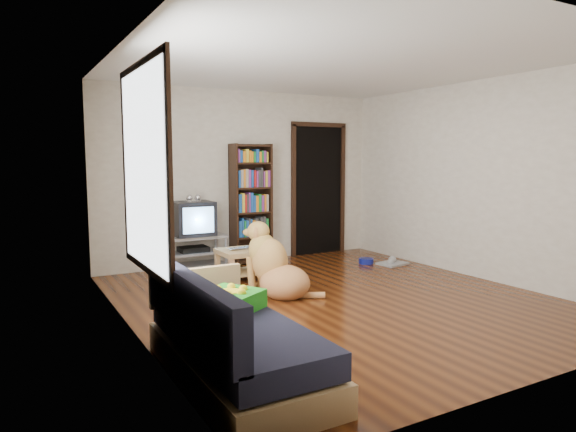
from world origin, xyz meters
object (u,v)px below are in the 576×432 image
dog_bowl (366,261)px  grey_rag (392,264)px  bookshelf (251,197)px  sofa (230,344)px  laptop (242,249)px  coffee_table (241,259)px  dog (274,268)px  crt_tv (192,218)px  tv_stand (193,251)px  green_cushion (230,300)px

dog_bowl → grey_rag: size_ratio=0.55×
bookshelf → sofa: size_ratio=1.00×
laptop → coffee_table: size_ratio=0.59×
bookshelf → dog: 2.06m
laptop → grey_rag: 2.42m
crt_tv → sofa: 3.81m
tv_stand → coffee_table: 0.94m
tv_stand → dog: (0.37, -1.76, 0.05)m
laptop → bookshelf: size_ratio=0.18×
grey_rag → tv_stand: bearing=157.9°
green_cushion → coffee_table: 2.74m
green_cushion → laptop: green_cushion is taller
bookshelf → dog: bearing=-107.3°
dog → crt_tv: bearing=101.8°
laptop → crt_tv: (-0.35, 0.93, 0.33)m
green_cushion → bookshelf: bookshelf is taller
laptop → crt_tv: crt_tv is taller
laptop → sofa: (-1.32, -2.73, -0.15)m
dog → sofa: bearing=-125.8°
laptop → sofa: size_ratio=0.18×
dog_bowl → sofa: 4.39m
dog_bowl → sofa: size_ratio=0.12×
crt_tv → bookshelf: (0.95, 0.07, 0.26)m
tv_stand → green_cushion: bearing=-104.3°
green_cushion → dog_bowl: size_ratio=1.93×
bookshelf → crt_tv: bearing=-175.7°
laptop → grey_rag: size_ratio=0.81×
bookshelf → tv_stand: bearing=-174.4°
grey_rag → coffee_table: coffee_table is taller
tv_stand → coffee_table: size_ratio=1.64×
crt_tv → sofa: size_ratio=0.32×
grey_rag → crt_tv: size_ratio=0.69×
grey_rag → dog: 2.46m
grey_rag → bookshelf: bearing=146.0°
green_cushion → grey_rag: green_cushion is taller
sofa → crt_tv: bearing=75.1°
tv_stand → dog: bearing=-78.1°
dog_bowl → dog: size_ratio=0.22×
laptop → tv_stand: bearing=105.1°
green_cushion → tv_stand: size_ratio=0.47×
crt_tv → dog: 1.87m
grey_rag → laptop: bearing=175.2°
green_cushion → bookshelf: size_ratio=0.24×
laptop → dog_bowl: laptop is taller
grey_rag → sofa: size_ratio=0.22×
grey_rag → sofa: bearing=-145.6°
green_cushion → laptop: bearing=32.5°
tv_stand → grey_rag: bearing=-22.1°
grey_rag → sofa: 4.48m
dog_bowl → tv_stand: tv_stand is taller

